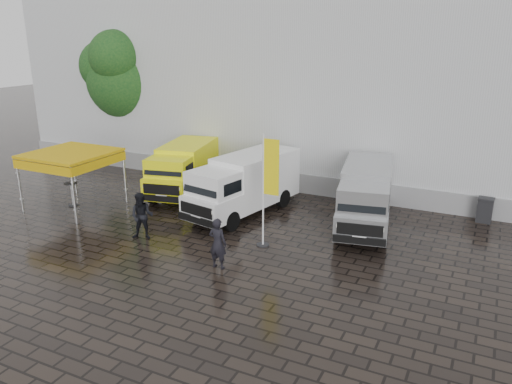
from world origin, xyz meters
TOP-DOWN VIEW (x-y plane):
  - ground at (0.00, 0.00)m, footprint 120.00×120.00m
  - exhibition_hall at (2.00, 16.00)m, footprint 44.00×16.00m
  - hall_plinth at (2.00, 7.95)m, footprint 44.00×0.15m
  - van_yellow at (-6.73, 5.14)m, footprint 3.17×5.70m
  - van_white at (-2.63, 3.90)m, footprint 3.23×6.37m
  - van_silver at (2.70, 4.70)m, footprint 3.03×6.19m
  - canopy_tent at (-10.20, 1.18)m, footprint 3.48×3.48m
  - flagpole at (-0.14, 1.03)m, footprint 0.88×0.50m
  - tree at (-13.41, 9.29)m, footprint 4.67×4.67m
  - cocktail_table at (-10.46, 1.28)m, footprint 0.60×0.60m
  - wheelie_bin at (7.28, 7.56)m, footprint 0.69×0.69m
  - person_front at (-0.92, -1.41)m, footprint 0.68×0.45m
  - person_tent at (-4.94, -0.45)m, footprint 1.13×1.02m

SIDE VIEW (x-z plane):
  - ground at x=0.00m, z-range 0.00..0.00m
  - hall_plinth at x=2.00m, z-range 0.00..1.00m
  - wheelie_bin at x=7.28m, z-range 0.00..1.08m
  - cocktail_table at x=-10.46m, z-range 0.00..1.13m
  - person_front at x=-0.92m, z-range 0.00..1.84m
  - person_tent at x=-4.94m, z-range 0.00..1.90m
  - van_yellow at x=-6.73m, z-range 0.00..2.49m
  - van_silver at x=2.70m, z-range 0.00..2.57m
  - van_white at x=-2.63m, z-range 0.00..2.63m
  - flagpole at x=-0.14m, z-range 0.22..4.62m
  - canopy_tent at x=-10.20m, z-range 1.18..3.85m
  - tree at x=-13.41m, z-range 1.19..9.57m
  - exhibition_hall at x=2.00m, z-range 0.00..12.00m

